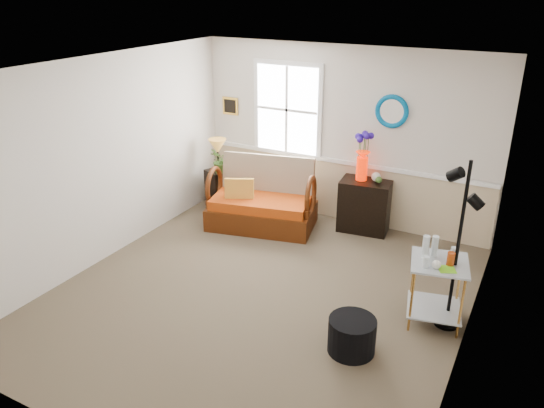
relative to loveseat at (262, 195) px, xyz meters
The scene contains 19 objects.
floor 1.96m from the loveseat, 61.62° to the right, with size 4.50×5.00×0.01m, color brown.
ceiling 2.83m from the loveseat, 61.62° to the right, with size 4.50×5.00×0.01m, color white.
walls 2.06m from the loveseat, 61.62° to the right, with size 4.51×5.01×2.60m.
wainscot 1.21m from the loveseat, 42.10° to the left, with size 4.46×0.02×0.90m, color #C8B18B.
chair_rail 1.28m from the loveseat, 41.75° to the left, with size 4.46×0.04×0.06m, color white.
window 1.36m from the loveseat, 89.98° to the left, with size 1.14×0.06×1.44m, color white, non-canonical shape.
picture 1.67m from the loveseat, 141.42° to the left, with size 0.28×0.03×0.28m, color gold.
mirror 2.19m from the loveseat, 26.95° to the left, with size 0.47×0.47×0.07m, color #0086C9.
loveseat is the anchor object (origin of this frame).
throw_pillow 0.33m from the loveseat, 148.58° to the right, with size 0.42×0.11×0.42m, color #B7511F, non-canonical shape.
lamp_stand 1.06m from the loveseat, 160.61° to the left, with size 0.35×0.35×0.61m, color black, non-canonical shape.
table_lamp 1.10m from the loveseat, 160.80° to the left, with size 0.28×0.28×0.51m, color #BD8030, non-canonical shape.
potted_plant 0.95m from the loveseat, 162.98° to the left, with size 0.35×0.39×0.31m, color #3C5F23.
cabinet 1.51m from the loveseat, 23.24° to the left, with size 0.71×0.46×0.76m, color black, non-canonical shape.
flower_vase 1.56m from the loveseat, 25.43° to the left, with size 0.21×0.21×0.70m, color red, non-canonical shape.
side_table 3.07m from the loveseat, 23.83° to the right, with size 0.57×0.57×0.73m, color #BF863A, non-canonical shape.
tabletop_items 3.08m from the loveseat, 24.22° to the right, with size 0.41×0.41×0.25m, color silver, non-canonical shape.
floor_lamp 3.22m from the loveseat, 22.55° to the right, with size 0.27×0.27×1.85m, color black, non-canonical shape.
ottoman 3.08m from the loveseat, 44.01° to the right, with size 0.47×0.47×0.36m, color black.
Camera 1 is at (2.64, -4.62, 3.41)m, focal length 35.00 mm.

